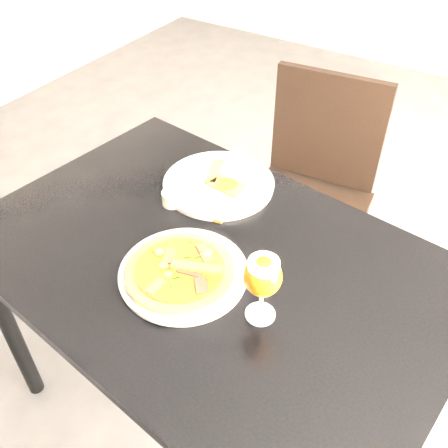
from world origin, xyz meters
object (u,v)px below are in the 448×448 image
Objects in this scene: chair_far at (310,192)px; beer_glass at (263,277)px; pizza at (181,270)px; dining_table at (209,281)px.

beer_glass is (0.21, -0.77, 0.37)m from chair_far.
pizza is at bearing -179.23° from beer_glass.
beer_glass is (0.21, 0.00, 0.10)m from pizza.
beer_glass reaches higher than pizza.
dining_table is at bearing 81.36° from pizza.
chair_far is 0.88m from beer_glass.
beer_glass is (0.20, -0.09, 0.21)m from dining_table.
dining_table is 1.42× the size of chair_far.
chair_far reaches higher than dining_table.
pizza is 1.50× the size of beer_glass.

